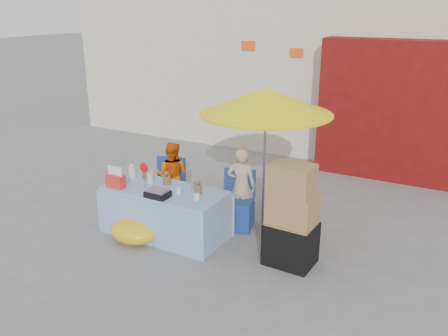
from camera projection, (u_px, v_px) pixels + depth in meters
The scene contains 10 objects.
ground at pixel (184, 244), 6.65m from camera, with size 80.00×80.00×0.00m, color slate.
backdrop at pixel (365, 8), 11.65m from camera, with size 14.00×8.00×7.80m.
market_table at pixel (165, 211), 6.84m from camera, with size 1.83×0.88×1.10m.
chair_left at pixel (168, 196), 7.66m from camera, with size 0.58×0.58×0.85m.
chair_right at pixel (237, 211), 7.10m from camera, with size 0.58×0.58×0.85m.
vendor_orange at pixel (172, 175), 7.67m from camera, with size 0.55×0.42×1.12m, color #E05B0B.
vendor_beige at pixel (241, 186), 7.09m from camera, with size 0.44×0.29×1.21m, color tan.
umbrella at pixel (266, 101), 6.66m from camera, with size 1.90×1.90×2.09m.
box_stack at pixel (291, 219), 5.97m from camera, with size 0.63×0.53×1.35m.
tarp_bundle at pixel (135, 231), 6.68m from camera, with size 0.73×0.59×0.33m, color yellow.
Camera 1 is at (3.34, -4.95, 3.19)m, focal length 38.00 mm.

